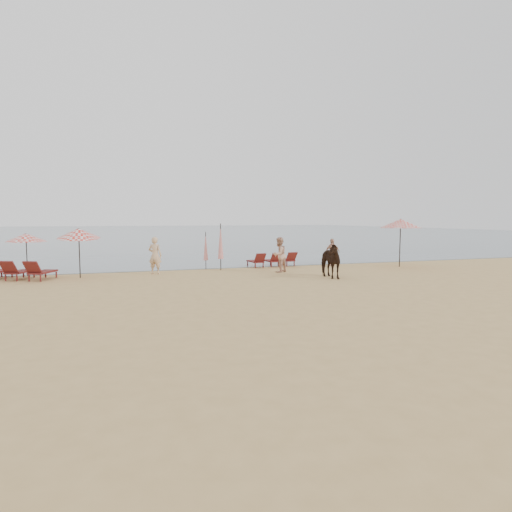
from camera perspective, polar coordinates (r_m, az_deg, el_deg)
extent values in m
plane|color=tan|center=(14.11, 6.46, -6.15)|extent=(120.00, 120.00, 0.00)
cube|color=#51606B|center=(92.78, -14.80, 3.18)|extent=(160.00, 140.00, 0.06)
cube|color=#5D1816|center=(21.92, -28.94, -1.84)|extent=(1.14, 1.52, 0.08)
cube|color=#5D1816|center=(21.29, -30.10, -1.33)|extent=(0.77, 0.67, 0.60)
cube|color=#5D1816|center=(21.33, -26.54, -1.92)|extent=(1.14, 1.52, 0.08)
cube|color=#5D1816|center=(20.68, -27.65, -1.40)|extent=(0.77, 0.67, 0.60)
cube|color=#5D1816|center=(24.09, -0.11, -0.73)|extent=(0.69, 1.29, 0.07)
cube|color=#5D1816|center=(23.45, 0.55, -0.27)|extent=(0.61, 0.46, 0.55)
cube|color=#5D1816|center=(24.49, 2.00, -0.63)|extent=(0.69, 1.29, 0.07)
cube|color=#5D1816|center=(23.87, 2.69, -0.18)|extent=(0.61, 0.46, 0.55)
cube|color=#5D1816|center=(24.93, 4.03, -0.54)|extent=(0.69, 1.29, 0.07)
cube|color=#5D1816|center=(24.32, 4.76, -0.10)|extent=(0.61, 0.46, 0.55)
cylinder|color=black|center=(22.84, -28.24, -0.06)|extent=(0.04, 0.04, 1.88)
cone|color=red|center=(22.79, -28.33, 2.18)|extent=(1.79, 1.79, 0.38)
sphere|color=black|center=(22.79, -28.35, 2.61)|extent=(0.07, 0.07, 0.07)
cylinder|color=black|center=(21.19, -22.47, 0.11)|extent=(0.05, 0.05, 2.10)
cone|color=red|center=(21.13, -22.57, 2.81)|extent=(1.86, 1.89, 0.63)
sphere|color=black|center=(21.13, -22.58, 3.34)|extent=(0.08, 0.08, 0.08)
cylinder|color=black|center=(25.44, 18.65, 1.44)|extent=(0.06, 0.06, 2.51)
cone|color=red|center=(25.40, 18.72, 4.14)|extent=(2.23, 2.23, 0.50)
sphere|color=black|center=(25.40, 18.74, 4.64)|extent=(0.09, 0.09, 0.09)
cylinder|color=black|center=(23.05, -6.72, 0.71)|extent=(0.04, 0.04, 2.01)
cone|color=red|center=(23.03, -6.72, 1.31)|extent=(0.25, 0.25, 1.51)
cylinder|color=black|center=(22.64, -4.73, 1.23)|extent=(0.05, 0.05, 2.47)
cone|color=red|center=(22.62, -4.74, 1.97)|extent=(0.30, 0.30, 1.85)
imported|color=black|center=(19.93, 9.58, -0.57)|extent=(0.89, 1.92, 1.62)
imported|color=#D6AC85|center=(21.59, -13.31, 0.09)|extent=(0.80, 0.71, 1.84)
imported|color=tan|center=(21.70, 3.10, 0.17)|extent=(1.10, 1.04, 1.79)
imported|color=tan|center=(24.99, 10.14, 0.50)|extent=(0.93, 0.41, 1.58)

